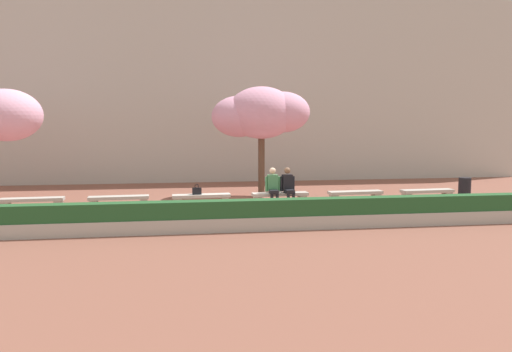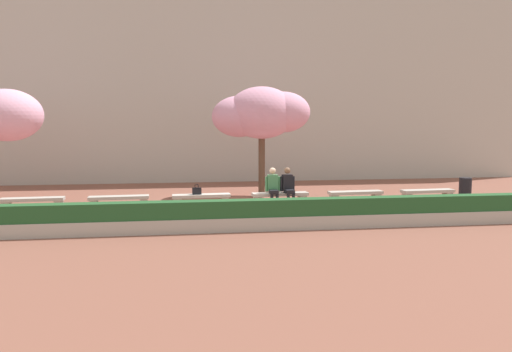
% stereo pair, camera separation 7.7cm
% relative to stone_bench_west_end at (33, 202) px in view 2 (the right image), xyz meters
% --- Properties ---
extents(ground_plane, '(100.00, 100.00, 0.00)m').
position_rel_stone_bench_west_end_xyz_m(ground_plane, '(6.56, 0.00, -0.31)').
color(ground_plane, brown).
extents(building_facade, '(30.00, 4.00, 8.78)m').
position_rel_stone_bench_west_end_xyz_m(building_facade, '(6.56, 9.02, 4.08)').
color(building_facade, '#B7B2A8').
rests_on(building_facade, ground).
extents(stone_bench_west_end, '(1.90, 0.52, 0.45)m').
position_rel_stone_bench_west_end_xyz_m(stone_bench_west_end, '(0.00, 0.00, 0.00)').
color(stone_bench_west_end, '#ADA89E').
rests_on(stone_bench_west_end, ground).
extents(stone_bench_near_west, '(1.90, 0.52, 0.45)m').
position_rel_stone_bench_west_end_xyz_m(stone_bench_near_west, '(2.62, 0.00, 0.00)').
color(stone_bench_near_west, '#ADA89E').
rests_on(stone_bench_near_west, ground).
extents(stone_bench_center, '(1.90, 0.52, 0.45)m').
position_rel_stone_bench_west_end_xyz_m(stone_bench_center, '(5.25, 0.00, 0.00)').
color(stone_bench_center, '#ADA89E').
rests_on(stone_bench_center, ground).
extents(stone_bench_near_east, '(1.90, 0.52, 0.45)m').
position_rel_stone_bench_west_end_xyz_m(stone_bench_near_east, '(7.87, 0.00, 0.00)').
color(stone_bench_near_east, '#ADA89E').
rests_on(stone_bench_near_east, ground).
extents(stone_bench_east_end, '(1.90, 0.52, 0.45)m').
position_rel_stone_bench_west_end_xyz_m(stone_bench_east_end, '(10.49, 0.00, 0.00)').
color(stone_bench_east_end, '#ADA89E').
rests_on(stone_bench_east_end, ground).
extents(stone_bench_far_east, '(1.90, 0.52, 0.45)m').
position_rel_stone_bench_west_end_xyz_m(stone_bench_far_east, '(13.12, 0.00, 0.00)').
color(stone_bench_far_east, '#ADA89E').
rests_on(stone_bench_far_east, ground).
extents(person_seated_left, '(0.51, 0.68, 1.29)m').
position_rel_stone_bench_west_end_xyz_m(person_seated_left, '(7.62, -0.05, 0.39)').
color(person_seated_left, black).
rests_on(person_seated_left, ground).
extents(person_seated_right, '(0.51, 0.71, 1.29)m').
position_rel_stone_bench_west_end_xyz_m(person_seated_right, '(8.13, -0.05, 0.39)').
color(person_seated_right, black).
rests_on(person_seated_right, ground).
extents(handbag, '(0.30, 0.15, 0.34)m').
position_rel_stone_bench_west_end_xyz_m(handbag, '(5.10, -0.01, 0.27)').
color(handbag, black).
rests_on(handbag, stone_bench_center).
extents(cherry_tree_main, '(3.68, 2.51, 4.11)m').
position_rel_stone_bench_west_end_xyz_m(cherry_tree_main, '(7.57, 2.35, 2.79)').
color(cherry_tree_main, '#513828').
rests_on(cherry_tree_main, ground).
extents(planter_hedge_foreground, '(17.47, 0.50, 0.80)m').
position_rel_stone_bench_west_end_xyz_m(planter_hedge_foreground, '(6.56, -3.59, 0.08)').
color(planter_hedge_foreground, '#ADA89E').
rests_on(planter_hedge_foreground, ground).
extents(trash_bin, '(0.44, 0.44, 0.78)m').
position_rel_stone_bench_west_end_xyz_m(trash_bin, '(14.86, 0.55, 0.08)').
color(trash_bin, black).
rests_on(trash_bin, ground).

